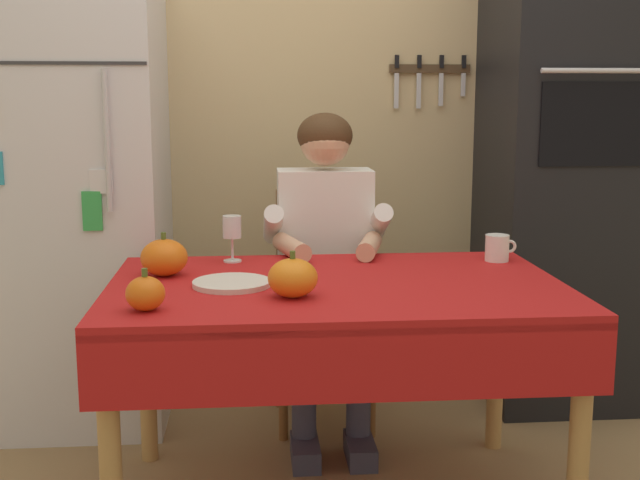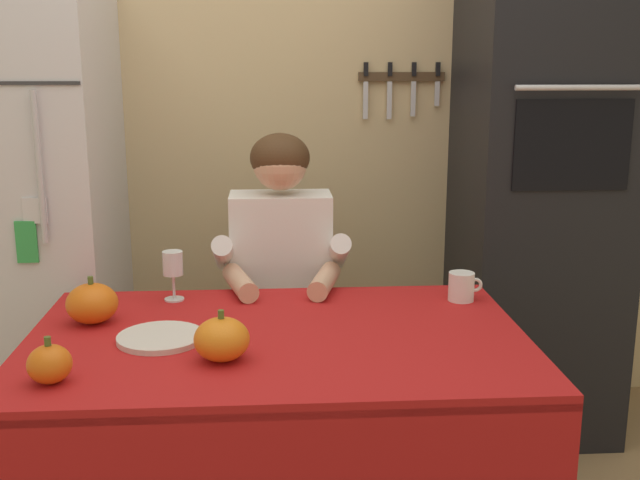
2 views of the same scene
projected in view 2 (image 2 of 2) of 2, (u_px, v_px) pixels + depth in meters
back_wall_assembly at (284, 107)px, 3.26m from camera, size 3.70×0.13×2.60m
refrigerator at (21, 221)px, 2.90m from camera, size 0.68×0.71×1.80m
wall_oven at (540, 175)px, 3.04m from camera, size 0.60×0.64×2.10m
dining_table at (278, 366)px, 2.16m from camera, size 1.40×0.90×0.74m
chair_behind_person at (281, 321)px, 2.97m from camera, size 0.40×0.40×0.93m
seated_person at (282, 278)px, 2.73m from camera, size 0.47×0.55×1.25m
coffee_mug at (462, 286)px, 2.47m from camera, size 0.11×0.08×0.09m
wine_glass at (173, 266)px, 2.45m from camera, size 0.06×0.06×0.16m
pumpkin_large at (222, 339)px, 1.97m from camera, size 0.14×0.14×0.13m
pumpkin_medium at (92, 303)px, 2.25m from camera, size 0.15×0.15×0.14m
pumpkin_small at (50, 364)px, 1.84m from camera, size 0.11×0.11×0.12m
serving_tray at (161, 338)px, 2.12m from camera, size 0.24×0.24×0.02m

